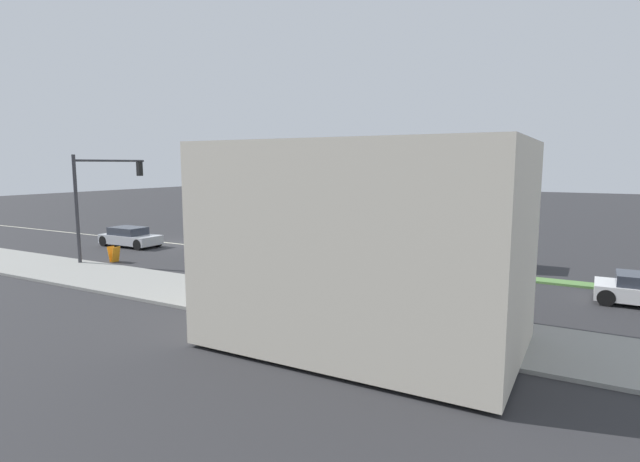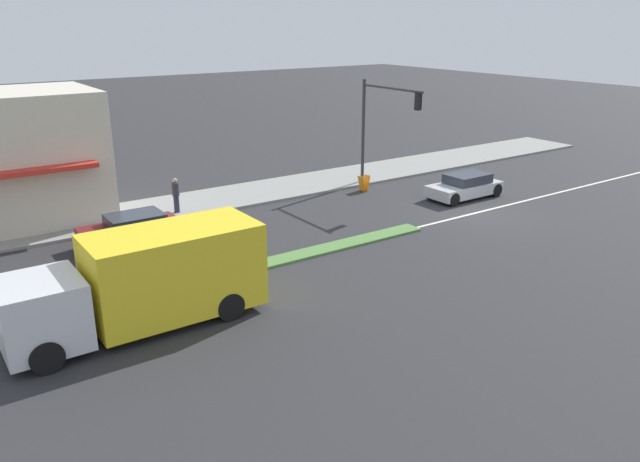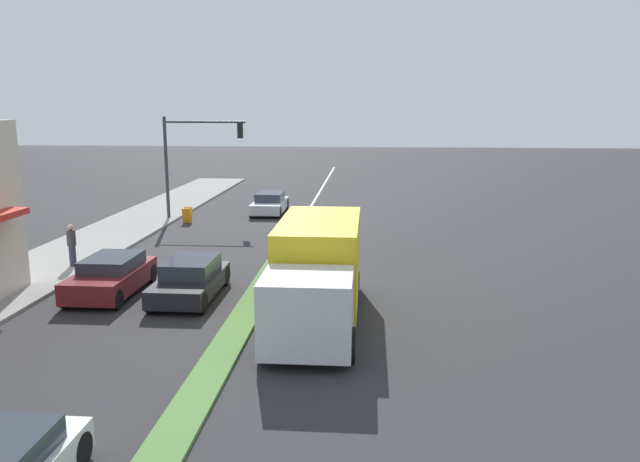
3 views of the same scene
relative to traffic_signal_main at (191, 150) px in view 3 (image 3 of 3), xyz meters
The scene contains 9 objects.
ground_plane 18.55m from the traffic_signal_main, 109.74° to the left, with size 160.00×160.00×0.00m, color #2B2B2D.
lane_marking_center 7.32m from the traffic_signal_main, behind, with size 0.16×60.00×0.01m, color beige.
traffic_signal_main is the anchor object (origin of this frame).
pedestrian 11.39m from the traffic_signal_main, 80.94° to the left, with size 0.34×0.34×1.65m.
warning_aframe_sign 3.61m from the traffic_signal_main, 85.79° to the left, with size 0.45×0.53×0.84m.
delivery_truck 18.13m from the traffic_signal_main, 117.60° to the left, with size 2.44×7.50×2.87m.
sedan_silver 5.70m from the traffic_signal_main, 147.66° to the right, with size 1.79×4.02×1.23m.
sedan_maroon 14.39m from the traffic_signal_main, 94.60° to the left, with size 1.89×3.98×1.28m.
sedan_dark 15.04m from the traffic_signal_main, 105.51° to the left, with size 1.84×4.02×1.29m.
Camera 3 is at (-3.72, 34.69, 6.32)m, focal length 35.00 mm.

